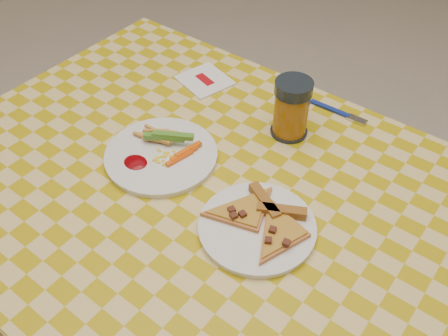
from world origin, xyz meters
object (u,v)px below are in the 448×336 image
(plate_right, at_px, (257,228))
(drink_glass, at_px, (291,109))
(table, at_px, (221,219))
(plate_left, at_px, (161,156))

(plate_right, height_order, drink_glass, drink_glass)
(table, distance_m, plate_left, 0.19)
(table, height_order, plate_right, plate_right)
(plate_right, bearing_deg, plate_left, 172.54)
(table, bearing_deg, drink_glass, 89.38)
(table, distance_m, plate_right, 0.14)
(table, xyz_separation_m, plate_right, (0.11, -0.03, 0.08))
(drink_glass, bearing_deg, plate_left, -125.41)
(table, bearing_deg, plate_left, 176.82)
(table, height_order, drink_glass, drink_glass)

